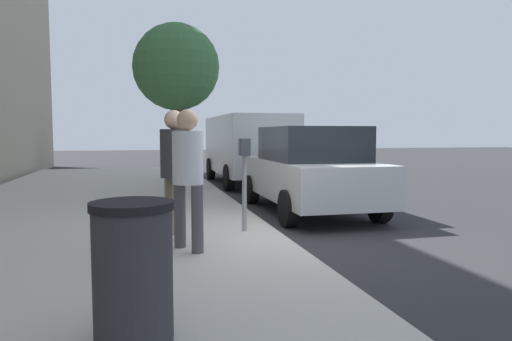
% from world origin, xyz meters
% --- Properties ---
extents(ground_plane, '(80.00, 80.00, 0.00)m').
position_xyz_m(ground_plane, '(0.00, 0.00, 0.00)').
color(ground_plane, '#2B2B2D').
rests_on(ground_plane, ground).
extents(sidewalk_slab, '(28.00, 6.00, 0.15)m').
position_xyz_m(sidewalk_slab, '(0.00, 3.00, 0.07)').
color(sidewalk_slab, '#B7B2A8').
rests_on(sidewalk_slab, ground_plane).
extents(parking_meter, '(0.36, 0.12, 1.41)m').
position_xyz_m(parking_meter, '(0.14, 0.50, 1.17)').
color(parking_meter, gray).
rests_on(parking_meter, sidewalk_slab).
extents(pedestrian_at_meter, '(0.53, 0.40, 1.82)m').
position_xyz_m(pedestrian_at_meter, '(-0.06, 1.56, 1.23)').
color(pedestrian_at_meter, '#726656').
rests_on(pedestrian_at_meter, sidewalk_slab).
extents(pedestrian_bystander, '(0.49, 0.39, 1.78)m').
position_xyz_m(pedestrian_bystander, '(-0.84, 1.45, 1.21)').
color(pedestrian_bystander, '#47474C').
rests_on(pedestrian_bystander, sidewalk_slab).
extents(parked_sedan_near, '(4.41, 1.99, 1.77)m').
position_xyz_m(parked_sedan_near, '(2.31, -1.35, 0.89)').
color(parked_sedan_near, silver).
rests_on(parked_sedan_near, ground_plane).
extents(parked_van_far, '(5.21, 2.14, 2.18)m').
position_xyz_m(parked_van_far, '(8.00, -1.35, 1.26)').
color(parked_van_far, silver).
rests_on(parked_van_far, ground_plane).
extents(street_tree, '(2.11, 2.11, 4.16)m').
position_xyz_m(street_tree, '(4.97, 1.13, 3.21)').
color(street_tree, brown).
rests_on(street_tree, sidewalk_slab).
extents(traffic_signal, '(0.24, 0.44, 3.60)m').
position_xyz_m(traffic_signal, '(8.43, 0.85, 2.58)').
color(traffic_signal, black).
rests_on(traffic_signal, sidewalk_slab).
extents(trash_bin, '(0.59, 0.59, 1.01)m').
position_xyz_m(trash_bin, '(-3.38, 2.09, 0.66)').
color(trash_bin, '#2D2D33').
rests_on(trash_bin, sidewalk_slab).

